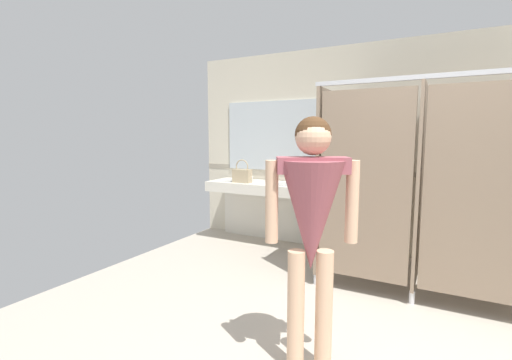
# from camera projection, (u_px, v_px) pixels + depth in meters

# --- Properties ---
(wall_back) EXTENTS (6.72, 0.12, 2.69)m
(wall_back) POSITION_uv_depth(u_px,v_px,m) (442.00, 151.00, 4.24)
(wall_back) COLOR beige
(wall_back) RESTS_ON ground_plane
(wall_back_tile_band) EXTENTS (6.72, 0.01, 0.06)m
(wall_back_tile_band) POSITION_uv_depth(u_px,v_px,m) (440.00, 176.00, 4.22)
(wall_back_tile_band) COLOR #9E937F
(wall_back_tile_band) RESTS_ON wall_back
(vanity_counter) EXTENTS (1.66, 0.60, 0.99)m
(vanity_counter) POSITION_uv_depth(u_px,v_px,m) (268.00, 198.00, 5.09)
(vanity_counter) COLOR silver
(vanity_counter) RESTS_ON ground_plane
(mirror_panel) EXTENTS (1.56, 0.02, 1.00)m
(mirror_panel) POSITION_uv_depth(u_px,v_px,m) (275.00, 136.00, 5.17)
(mirror_panel) COLOR silver
(mirror_panel) RESTS_ON wall_back
(bathroom_stalls) EXTENTS (1.88, 1.38, 2.04)m
(bathroom_stalls) POSITION_uv_depth(u_px,v_px,m) (421.00, 183.00, 3.51)
(bathroom_stalls) COLOR #84705B
(bathroom_stalls) RESTS_ON ground_plane
(person_standing) EXTENTS (0.54, 0.54, 1.64)m
(person_standing) POSITION_uv_depth(u_px,v_px,m) (312.00, 215.00, 2.20)
(person_standing) COLOR #DBAD89
(person_standing) RESTS_ON ground_plane
(handbag) EXTENTS (0.26, 0.12, 0.32)m
(handbag) POSITION_uv_depth(u_px,v_px,m) (242.00, 175.00, 4.98)
(handbag) COLOR tan
(handbag) RESTS_ON vanity_counter
(soap_dispenser) EXTENTS (0.07, 0.07, 0.22)m
(soap_dispenser) POSITION_uv_depth(u_px,v_px,m) (269.00, 175.00, 5.15)
(soap_dispenser) COLOR #D899B2
(soap_dispenser) RESTS_ON vanity_counter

